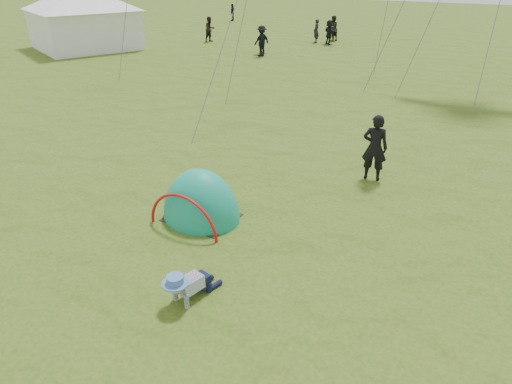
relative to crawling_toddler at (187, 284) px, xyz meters
The scene contains 13 objects.
ground 0.76m from the crawling_toddler, 59.18° to the left, with size 140.00×140.00×0.00m, color #2D5411.
crawling_toddler is the anchor object (origin of this frame).
popup_tent 2.87m from the crawling_toddler, 119.84° to the left, with size 1.86×1.53×2.41m, color teal.
standing_adult 6.64m from the crawling_toddler, 77.47° to the left, with size 0.66×0.43×1.81m, color black.
event_marquee 27.97m from the crawling_toddler, 140.16° to the left, with size 6.27×6.27×4.31m, color white, non-canonical shape.
crowd_person_0 27.34m from the crawling_toddler, 141.20° to the left, with size 0.60×0.39×1.63m, color black.
crowd_person_1 28.90m from the crawling_toddler, 122.82° to the left, with size 0.85×0.66×1.74m, color black.
crowd_person_2 23.03m from the crawling_toddler, 114.65° to the left, with size 0.95×0.40×1.62m, color black.
crowd_person_7 29.95m from the crawling_toddler, 105.24° to the left, with size 0.86×0.67×1.78m, color black.
crowd_person_8 42.20m from the crawling_toddler, 120.06° to the left, with size 0.93×0.39×1.59m, color black.
crowd_person_11 28.21m from the crawling_toddler, 105.44° to the left, with size 1.55×0.49×1.67m, color black.
crowd_person_12 28.90m from the crawling_toddler, 107.41° to the left, with size 0.58×0.38×1.60m, color black.
crowd_person_15 24.06m from the crawling_toddler, 114.78° to the left, with size 1.10×0.63×1.71m, color black.
Camera 1 is at (3.70, -5.56, 5.30)m, focal length 32.00 mm.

